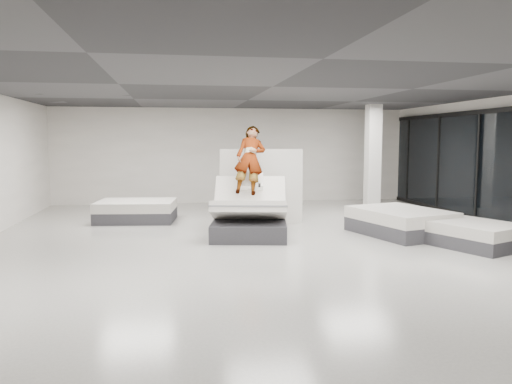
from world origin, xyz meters
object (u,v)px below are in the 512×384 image
flat_bed_right_near (472,234)px  column (373,157)px  hero_bed (250,217)px  remote (259,185)px  divider_panel (261,187)px  flat_bed_left_far (136,211)px  person (250,174)px  flat_bed_right_far (400,222)px

flat_bed_right_near → column: 5.57m
hero_bed → remote: hero_bed is taller
hero_bed → divider_panel: divider_panel is taller
hero_bed → remote: 0.74m
divider_panel → hero_bed: bearing=-106.2°
flat_bed_left_far → flat_bed_right_near: bearing=-31.7°
flat_bed_right_near → column: bearing=89.2°
person → flat_bed_left_far: 3.63m
divider_panel → person: bearing=-108.5°
column → flat_bed_right_near: bearing=-90.8°
flat_bed_right_far → flat_bed_right_near: size_ratio=1.13×
remote → column: (4.12, 3.66, 0.46)m
remote → flat_bed_right_far: remote is taller
person → divider_panel: (0.46, 1.18, -0.42)m
flat_bed_right_far → column: 4.32m
flat_bed_right_near → column: column is taller
column → remote: bearing=-138.4°
person → flat_bed_right_far: bearing=-1.9°
flat_bed_right_far → hero_bed: bearing=173.3°
divider_panel → flat_bed_right_near: bearing=-38.3°
person → flat_bed_right_far: person is taller
remote → hero_bed: bearing=175.1°
person → divider_panel: 1.33m
person → remote: person is taller
hero_bed → flat_bed_right_far: hero_bed is taller
person → column: 5.39m
remote → column: size_ratio=0.04×
flat_bed_right_near → flat_bed_left_far: (-6.92, 4.26, 0.03)m
divider_panel → remote: bearing=-98.2°
hero_bed → flat_bed_right_near: hero_bed is taller
divider_panel → flat_bed_left_far: bearing=166.1°
flat_bed_right_near → flat_bed_left_far: flat_bed_left_far is taller
hero_bed → flat_bed_right_far: 3.42m
hero_bed → divider_panel: 1.68m
flat_bed_right_far → flat_bed_left_far: size_ratio=1.15×
flat_bed_left_far → remote: bearing=-41.4°
hero_bed → flat_bed_left_far: (-2.65, 2.47, -0.16)m
flat_bed_right_near → flat_bed_left_far: size_ratio=1.02×
flat_bed_right_far → column: size_ratio=0.77×
divider_panel → column: bearing=31.9°
person → divider_panel: person is taller
remote → column: 5.54m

